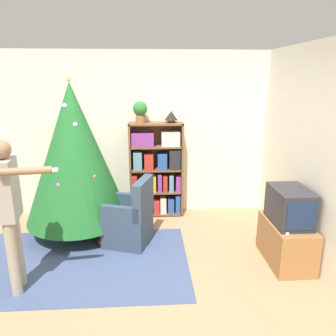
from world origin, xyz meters
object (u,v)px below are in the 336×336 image
table_lamp (171,116)px  standing_person (10,205)px  christmas_tree (74,153)px  potted_plant (140,110)px  armchair (131,221)px  bookshelf (156,172)px  television (290,206)px

table_lamp → standing_person: bearing=-132.6°
christmas_tree → potted_plant: (0.91, 0.57, 0.53)m
armchair → standing_person: size_ratio=0.57×
bookshelf → television: bookshelf is taller
armchair → table_lamp: bearing=164.5°
bookshelf → television: 2.18m
standing_person → table_lamp: size_ratio=8.13×
armchair → television: bearing=89.9°
television → christmas_tree: (-2.68, 0.98, 0.45)m
standing_person → potted_plant: potted_plant is taller
bookshelf → table_lamp: 0.92m
television → standing_person: bearing=-173.4°
bookshelf → potted_plant: bearing=178.5°
bookshelf → christmas_tree: (-1.14, -0.56, 0.45)m
standing_person → table_lamp: bearing=130.7°
standing_person → potted_plant: 2.42m
christmas_tree → standing_person: (-0.37, -1.34, -0.22)m
table_lamp → potted_plant: bearing=180.0°
bookshelf → armchair: size_ratio=1.65×
bookshelf → armchair: 1.10m
standing_person → table_lamp: (1.75, 1.91, 0.65)m
bookshelf → armchair: bearing=-111.8°
armchair → standing_person: bearing=-32.9°
television → christmas_tree: christmas_tree is taller
television → table_lamp: 2.21m
television → table_lamp: size_ratio=2.97×
table_lamp → television: bearing=-50.2°
standing_person → armchair: bearing=123.2°
potted_plant → television: bearing=-41.3°
television → armchair: bearing=162.7°
bookshelf → standing_person: bearing=-128.6°
armchair → table_lamp: table_lamp is taller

